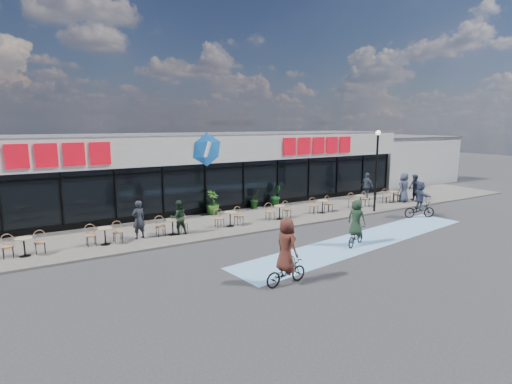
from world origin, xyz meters
TOP-DOWN VIEW (x-y plane):
  - ground at (0.00, 0.00)m, footprint 120.00×120.00m
  - sidewalk at (0.00, 4.50)m, footprint 44.00×5.00m
  - bike_lane at (4.00, -1.50)m, footprint 14.17×4.13m
  - building at (-0.00, 9.93)m, footprint 30.60×6.57m
  - neighbour_building at (20.50, 11.00)m, footprint 9.20×7.20m
  - lamp_post at (8.76, 2.30)m, footprint 0.28×0.28m
  - bistro_set_1 at (-9.22, 3.63)m, footprint 1.54×0.62m
  - bistro_set_2 at (-6.21, 3.63)m, footprint 1.54×0.62m
  - bistro_set_3 at (-3.20, 3.63)m, footprint 1.54×0.62m
  - bistro_set_4 at (-0.19, 3.63)m, footprint 1.54×0.62m
  - bistro_set_5 at (2.82, 3.63)m, footprint 1.54×0.62m
  - bistro_set_6 at (5.83, 3.63)m, footprint 1.54×0.62m
  - bistro_set_7 at (8.84, 3.63)m, footprint 1.54×0.62m
  - bistro_set_8 at (11.85, 3.63)m, footprint 1.54×0.62m
  - potted_plant_left at (0.17, 6.45)m, footprint 1.03×1.03m
  - potted_plant_mid at (3.09, 6.65)m, footprint 0.77×0.70m
  - potted_plant_right at (4.55, 6.54)m, footprint 0.96×0.95m
  - patron_left at (-4.71, 3.72)m, footprint 0.74×0.60m
  - patron_right at (-2.93, 3.48)m, footprint 0.80×0.63m
  - pedestrian_a at (13.48, 3.21)m, footprint 0.93×1.05m
  - pedestrian_b at (11.05, 5.12)m, footprint 0.48×1.10m
  - pedestrian_c at (12.55, 3.31)m, footprint 1.03×0.74m
  - cyclist_a at (3.17, -1.83)m, footprint 1.62×1.12m
  - cyclist_b at (10.00, 0.14)m, footprint 1.84×1.55m
  - cyclist_c at (-1.87, -3.78)m, footprint 1.66×0.92m

SIDE VIEW (x-z plane):
  - ground at x=0.00m, z-range 0.00..0.00m
  - bike_lane at x=4.00m, z-range 0.00..0.01m
  - sidewalk at x=0.00m, z-range 0.00..0.10m
  - bistro_set_1 at x=-9.22m, z-range 0.11..1.01m
  - bistro_set_2 at x=-6.21m, z-range 0.11..1.01m
  - bistro_set_3 at x=-3.20m, z-range 0.11..1.01m
  - bistro_set_4 at x=-0.19m, z-range 0.11..1.01m
  - bistro_set_5 at x=2.82m, z-range 0.11..1.01m
  - bistro_set_6 at x=5.83m, z-range 0.11..1.01m
  - bistro_set_7 at x=8.84m, z-range 0.11..1.01m
  - bistro_set_8 at x=11.85m, z-range 0.11..1.01m
  - potted_plant_mid at x=3.09m, z-range 0.10..1.24m
  - potted_plant_right at x=4.55m, z-range 0.10..1.46m
  - potted_plant_left at x=0.17m, z-range 0.10..1.47m
  - cyclist_a at x=3.17m, z-range -0.21..1.81m
  - cyclist_b at x=10.00m, z-range -0.14..1.91m
  - patron_right at x=-2.93m, z-range 0.10..1.72m
  - cyclist_c at x=-1.87m, z-range -0.20..2.04m
  - patron_left at x=-4.71m, z-range 0.10..1.85m
  - pedestrian_a at x=13.48m, z-range 0.10..1.89m
  - pedestrian_b at x=11.05m, z-range 0.10..1.96m
  - pedestrian_c at x=12.55m, z-range 0.10..2.06m
  - neighbour_building at x=20.50m, z-range 0.01..4.12m
  - building at x=0.00m, z-range -0.04..4.71m
  - lamp_post at x=8.76m, z-range 0.57..5.33m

